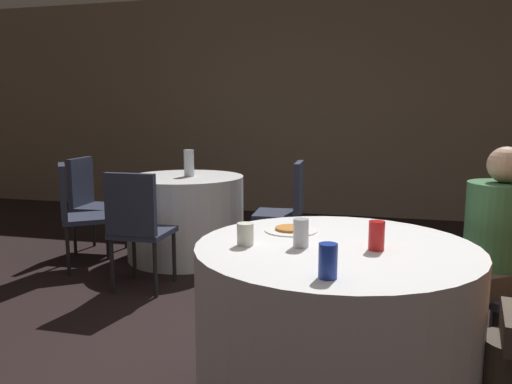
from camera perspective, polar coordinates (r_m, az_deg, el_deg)
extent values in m
cube|color=gray|center=(6.44, 11.95, 9.65)|extent=(16.00, 0.06, 2.80)
cylinder|color=white|center=(2.31, 8.90, -14.97)|extent=(1.22, 1.22, 0.75)
cylinder|color=white|center=(4.59, -8.04, -2.83)|extent=(1.06, 1.06, 0.75)
cube|color=#2D3347|center=(2.84, 25.78, -9.98)|extent=(0.56, 0.56, 0.04)
cylinder|color=black|center=(2.69, 25.54, -16.09)|extent=(0.03, 0.03, 0.41)
cylinder|color=black|center=(2.92, 20.62, -13.83)|extent=(0.03, 0.03, 0.41)
cylinder|color=black|center=(3.14, 25.42, -12.48)|extent=(0.03, 0.03, 0.41)
cube|color=#2D3347|center=(4.46, -18.72, -2.85)|extent=(0.56, 0.56, 0.04)
cube|color=#2D3347|center=(4.42, -21.21, 0.10)|extent=(0.26, 0.34, 0.45)
cylinder|color=black|center=(4.69, -16.61, -4.99)|extent=(0.03, 0.03, 0.41)
cylinder|color=black|center=(4.36, -16.20, -6.03)|extent=(0.03, 0.03, 0.41)
cylinder|color=black|center=(4.67, -20.78, -5.25)|extent=(0.03, 0.03, 0.41)
cylinder|color=black|center=(4.34, -20.70, -6.31)|extent=(0.03, 0.03, 0.41)
cube|color=#2D3347|center=(4.92, -17.44, -1.71)|extent=(0.42, 0.42, 0.04)
cube|color=#2D3347|center=(4.97, -19.39, 1.13)|extent=(0.07, 0.38, 0.45)
cylinder|color=black|center=(5.03, -14.69, -3.95)|extent=(0.03, 0.03, 0.41)
cylinder|color=black|center=(4.74, -16.48, -4.83)|extent=(0.03, 0.03, 0.41)
cylinder|color=black|center=(5.19, -18.08, -3.72)|extent=(0.03, 0.03, 0.41)
cylinder|color=black|center=(4.90, -20.01, -4.55)|extent=(0.03, 0.03, 0.41)
cube|color=#2D3347|center=(3.82, -12.78, -4.53)|extent=(0.40, 0.40, 0.04)
cube|color=#2D3347|center=(3.62, -14.18, -1.41)|extent=(0.38, 0.05, 0.45)
cylinder|color=black|center=(4.10, -13.75, -6.87)|extent=(0.03, 0.03, 0.41)
cylinder|color=black|center=(3.96, -9.34, -7.30)|extent=(0.03, 0.03, 0.41)
cylinder|color=black|center=(3.81, -16.12, -8.17)|extent=(0.03, 0.03, 0.41)
cylinder|color=black|center=(3.66, -11.44, -8.71)|extent=(0.03, 0.03, 0.41)
cube|color=#2D3347|center=(4.38, 2.51, -2.59)|extent=(0.42, 0.42, 0.04)
cube|color=#2D3347|center=(4.31, 4.90, 0.49)|extent=(0.07, 0.38, 0.45)
cylinder|color=black|center=(4.29, -0.10, -5.88)|extent=(0.03, 0.03, 0.41)
cylinder|color=black|center=(4.62, 0.71, -4.81)|extent=(0.03, 0.03, 0.41)
cylinder|color=black|center=(4.24, 4.43, -6.08)|extent=(0.03, 0.03, 0.41)
cylinder|color=black|center=(4.57, 4.92, -4.99)|extent=(0.03, 0.03, 0.41)
cylinder|color=#4C4238|center=(2.76, 22.21, -14.78)|extent=(0.24, 0.24, 0.45)
cube|color=#4C4238|center=(2.74, 24.27, -9.00)|extent=(0.45, 0.45, 0.12)
cylinder|color=#38663D|center=(2.76, 26.18, -4.43)|extent=(0.34, 0.34, 0.52)
sphere|color=tan|center=(2.71, 26.70, 2.80)|extent=(0.18, 0.18, 0.18)
cylinder|color=white|center=(2.41, 4.02, -4.38)|extent=(0.26, 0.26, 0.01)
cylinder|color=orange|center=(2.41, 4.03, -4.18)|extent=(0.15, 0.15, 0.01)
cylinder|color=#1E38A5|center=(1.74, 8.22, -7.81)|extent=(0.07, 0.07, 0.12)
cylinder|color=red|center=(2.12, 13.61, -4.87)|extent=(0.07, 0.07, 0.12)
cylinder|color=silver|center=(2.12, 5.16, -4.69)|extent=(0.07, 0.07, 0.12)
cylinder|color=silver|center=(2.14, -1.23, -4.85)|extent=(0.07, 0.07, 0.10)
cylinder|color=silver|center=(4.50, -7.67, 3.29)|extent=(0.09, 0.09, 0.24)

